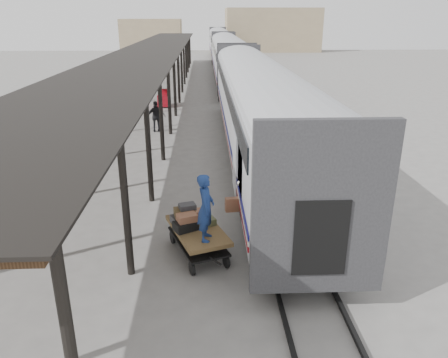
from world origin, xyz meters
TOP-DOWN VIEW (x-y plane):
  - ground at (0.00, 0.00)m, footprint 160.00×160.00m
  - train at (3.19, 33.79)m, footprint 3.45×76.01m
  - canopy at (-3.40, 24.00)m, footprint 4.90×64.30m
  - rails at (3.20, 34.00)m, footprint 1.54×150.00m
  - building_far at (14.00, 78.00)m, footprint 18.00×10.00m
  - building_left at (-10.00, 82.00)m, footprint 12.00×8.00m
  - baggage_cart at (0.46, -1.08)m, footprint 1.99×2.68m
  - suitcase_stack at (0.23, -0.79)m, footprint 1.39×1.45m
  - luggage_tug at (-2.43, 21.45)m, footprint 0.92×1.46m
  - porter at (0.71, -1.73)m, footprint 0.53×0.73m
  - pedestrian at (-2.21, 13.56)m, footprint 1.14×0.61m

SIDE VIEW (x-z plane):
  - ground at x=0.00m, z-range 0.00..0.00m
  - rails at x=3.20m, z-range 0.00..0.12m
  - luggage_tug at x=-2.43m, z-range -0.05..1.22m
  - baggage_cart at x=0.46m, z-range 0.22..1.08m
  - pedestrian at x=-2.21m, z-range 0.00..1.85m
  - suitcase_stack at x=0.23m, z-range 0.77..1.36m
  - porter at x=0.71m, z-range 0.86..2.74m
  - train at x=3.19m, z-range 0.69..4.70m
  - building_left at x=-10.00m, z-range 0.00..6.00m
  - building_far at x=14.00m, z-range 0.00..8.00m
  - canopy at x=-3.40m, z-range 1.93..6.08m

